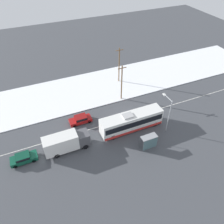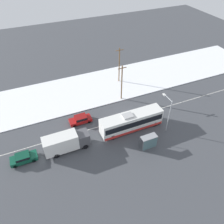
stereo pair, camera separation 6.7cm
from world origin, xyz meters
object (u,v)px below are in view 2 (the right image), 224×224
object	(u,v)px
parked_car_near_truck	(23,158)
streetlamp	(168,111)
utility_pole_snowlot	(119,65)
bus_shelter	(150,141)
utility_pole_roadside	(122,82)
city_bus	(131,122)
box_truck	(66,142)
sedan_car	(81,119)
pedestrian_at_stop	(146,138)

from	to	relation	value
parked_car_near_truck	streetlamp	bearing A→B (deg)	-6.21
parked_car_near_truck	utility_pole_snowlot	world-z (taller)	utility_pole_snowlot
bus_shelter	streetlamp	bearing A→B (deg)	29.45
utility_pole_roadside	utility_pole_snowlot	size ratio (longest dim) A/B	0.94
parked_car_near_truck	utility_pole_roadside	size ratio (longest dim) A/B	0.52
utility_pole_snowlot	bus_shelter	bearing A→B (deg)	-100.92
city_bus	bus_shelter	size ratio (longest dim) A/B	4.25
bus_shelter	box_truck	bearing A→B (deg)	158.30
city_bus	sedan_car	distance (m)	9.49
city_bus	parked_car_near_truck	xyz separation A→B (m)	(-18.63, 0.19, -0.96)
sedan_car	bus_shelter	bearing A→B (deg)	129.38
pedestrian_at_stop	streetlamp	xyz separation A→B (m)	(4.67, 1.49, 3.25)
box_truck	sedan_car	xyz separation A→B (m)	(4.04, 5.38, -1.00)
box_truck	bus_shelter	xyz separation A→B (m)	(12.56, -5.00, -0.12)
sedan_car	pedestrian_at_stop	bearing A→B (deg)	133.72
city_bus	pedestrian_at_stop	world-z (taller)	city_bus
pedestrian_at_stop	utility_pole_roadside	xyz separation A→B (m)	(1.35, 12.76, 3.03)
box_truck	parked_car_near_truck	distance (m)	6.79
sedan_car	streetlamp	world-z (taller)	streetlamp
city_bus	parked_car_near_truck	distance (m)	18.65
bus_shelter	utility_pole_snowlot	size ratio (longest dim) A/B	0.32
parked_car_near_truck	bus_shelter	bearing A→B (deg)	-15.59
pedestrian_at_stop	streetlamp	bearing A→B (deg)	17.66
pedestrian_at_stop	parked_car_near_truck	bearing A→B (deg)	168.07
sedan_car	city_bus	bearing A→B (deg)	146.64
city_bus	utility_pole_snowlot	bearing A→B (deg)	73.33
box_truck	utility_pole_roadside	bearing A→B (deg)	32.61
utility_pole_snowlot	streetlamp	bearing A→B (deg)	-87.04
box_truck	sedan_car	bearing A→B (deg)	53.12
pedestrian_at_stop	utility_pole_roadside	size ratio (longest dim) A/B	0.22
city_bus	bus_shelter	bearing A→B (deg)	-83.07
box_truck	utility_pole_snowlot	size ratio (longest dim) A/B	0.88
utility_pole_roadside	utility_pole_snowlot	xyz separation A→B (m)	(2.41, 6.47, 0.23)
pedestrian_at_stop	bus_shelter	distance (m)	1.41
parked_car_near_truck	utility_pole_snowlot	distance (m)	27.93
sedan_car	streetlamp	xyz separation A→B (m)	(13.39, -7.63, 3.54)
sedan_car	utility_pole_roadside	bearing A→B (deg)	-160.11
city_bus	streetlamp	world-z (taller)	streetlamp
utility_pole_roadside	utility_pole_snowlot	distance (m)	6.91
sedan_car	utility_pole_roadside	size ratio (longest dim) A/B	0.53
box_truck	streetlamp	distance (m)	17.75
parked_car_near_truck	utility_pole_snowlot	bearing A→B (deg)	33.07
sedan_car	pedestrian_at_stop	size ratio (longest dim) A/B	2.35
streetlamp	utility_pole_roadside	distance (m)	11.75
utility_pole_snowlot	sedan_car	bearing A→B (deg)	-140.97
box_truck	utility_pole_snowlot	distance (m)	22.78
streetlamp	bus_shelter	bearing A→B (deg)	-150.55
streetlamp	sedan_car	bearing A→B (deg)	150.33
pedestrian_at_stop	utility_pole_roadside	world-z (taller)	utility_pole_roadside
box_truck	sedan_car	world-z (taller)	box_truck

